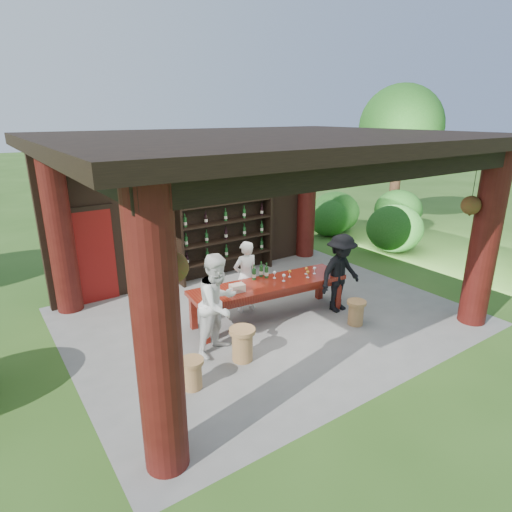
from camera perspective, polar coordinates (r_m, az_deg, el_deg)
ground at (r=8.59m, az=1.52°, el=-8.00°), size 90.00×90.00×0.00m
pavilion at (r=8.21m, az=-0.19°, el=6.54°), size 7.50×6.00×3.60m
wine_shelf at (r=10.39m, az=-4.03°, el=3.29°), size 2.52×0.38×2.22m
tasting_table at (r=8.25m, az=1.72°, el=-4.34°), size 3.19×1.12×0.75m
stool_near_left at (r=7.05m, az=-1.83°, el=-11.58°), size 0.43×0.43×0.56m
stool_near_right at (r=8.39m, az=13.19°, el=-7.28°), size 0.36×0.36×0.48m
stool_far_left at (r=6.50m, az=-8.51°, el=-15.16°), size 0.36×0.36×0.47m
host at (r=8.54m, az=-1.39°, el=-2.76°), size 0.56×0.38×1.47m
guest_woman at (r=7.07m, az=-5.04°, el=-6.39°), size 1.02×0.92×1.73m
guest_man at (r=8.69m, az=11.20°, el=-2.26°), size 1.08×0.67×1.61m
table_bottles at (r=8.38m, az=0.62°, el=-1.95°), size 0.34×0.20×0.31m
table_glasses at (r=8.49m, az=5.39°, el=-2.31°), size 0.88×0.41×0.15m
napkin_basket at (r=7.78m, az=-2.52°, el=-4.28°), size 0.28×0.21×0.14m
shrubs at (r=11.18m, az=9.78°, el=1.15°), size 15.49×8.41×1.36m
trees at (r=10.73m, az=8.12°, el=15.84°), size 21.20×11.45×4.80m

